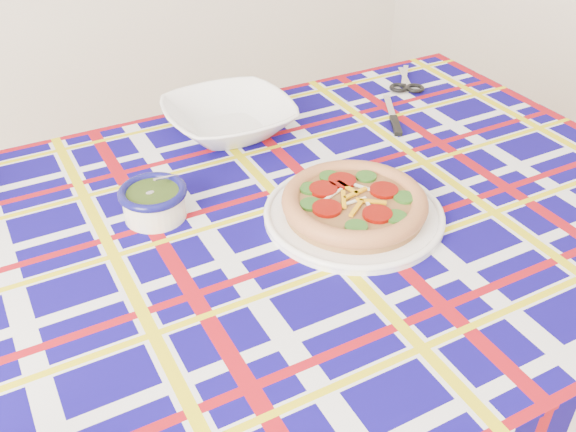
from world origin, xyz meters
TOP-DOWN VIEW (x-y plane):
  - dining_table at (-0.05, 0.41)m, footprint 1.81×1.31m
  - tablecloth at (-0.05, 0.41)m, footprint 1.85×1.35m
  - main_focaccia_plate at (0.11, 0.33)m, footprint 0.44×0.44m
  - pesto_bowl at (-0.18, 0.56)m, footprint 0.16×0.16m
  - serving_bowl at (0.12, 0.75)m, footprint 0.33×0.33m
  - table_knife at (0.49, 0.61)m, footprint 0.15×0.19m
  - kitchen_scissors at (0.65, 0.72)m, footprint 0.20×0.21m

SIDE VIEW (x-z plane):
  - dining_table at x=-0.05m, z-range 0.31..1.09m
  - tablecloth at x=-0.05m, z-range 0.67..0.78m
  - table_knife at x=0.49m, z-range 0.78..0.79m
  - kitchen_scissors at x=0.65m, z-range 0.78..0.80m
  - main_focaccia_plate at x=0.11m, z-range 0.78..0.85m
  - serving_bowl at x=0.12m, z-range 0.78..0.85m
  - pesto_bowl at x=-0.18m, z-range 0.78..0.86m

